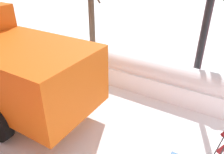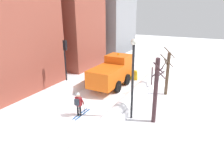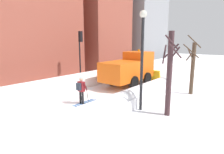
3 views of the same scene
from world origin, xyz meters
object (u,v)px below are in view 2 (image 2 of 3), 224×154
Objects in this scene: skier at (79,103)px; bare_tree_mid at (167,73)px; traffic_light_pole at (66,56)px; street_lamp at (133,71)px; bare_tree_near at (156,90)px; plow_truck at (112,72)px.

bare_tree_mid is (4.64, 6.66, 1.03)m from skier.
traffic_light_pole reaches higher than skier.
traffic_light_pole is 7.50m from street_lamp.
bare_tree_near is 1.02× the size of bare_tree_mid.
skier is 8.18m from bare_tree_mid.
bare_tree_near is (8.74, -1.81, -0.95)m from traffic_light_pole.
traffic_light_pole is at bearing 168.29° from bare_tree_near.
bare_tree_near is at bearing 18.45° from skier.
traffic_light_pole reaches higher than bare_tree_mid.
bare_tree_near reaches higher than skier.
skier is at bearing -124.87° from bare_tree_mid.
skier is 0.33× the size of street_lamp.
street_lamp is at bearing -50.66° from plow_truck.
plow_truck is at bearing 139.90° from bare_tree_near.
bare_tree_mid is at bearing 4.39° from plow_truck.
bare_tree_mid is at bearing 93.50° from bare_tree_near.
bare_tree_mid is (1.22, 5.22, -1.44)m from street_lamp.
plow_truck is at bearing 40.62° from traffic_light_pole.
skier is at bearing -42.37° from traffic_light_pole.
skier is 0.42× the size of bare_tree_mid.
traffic_light_pole is at bearing 137.63° from skier.
street_lamp reaches higher than traffic_light_pole.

